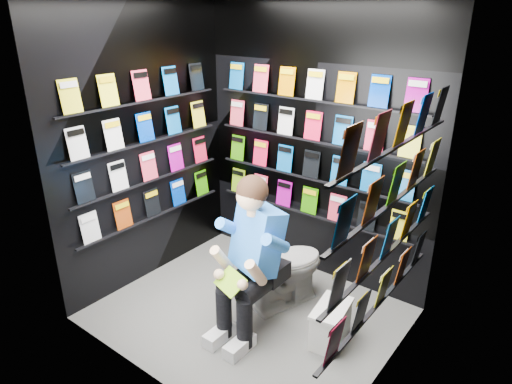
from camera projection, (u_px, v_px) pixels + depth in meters
The scene contains 13 objects.
floor at pixel (248, 313), 3.99m from camera, with size 2.40×2.40×0.00m, color #61615F.
wall_back at pixel (314, 145), 4.24m from camera, with size 2.40×0.04×2.60m, color black.
wall_front at pixel (144, 217), 2.77m from camera, with size 2.40×0.04×2.60m, color black.
wall_left at pixel (145, 147), 4.19m from camera, with size 0.04×2.00×2.60m, color black.
wall_right at pixel (398, 213), 2.83m from camera, with size 0.04×2.00×2.60m, color black.
comics_back at pixel (312, 145), 4.22m from camera, with size 2.10×0.06×1.37m, color #EF1845, non-canonical shape.
comics_left at pixel (147, 147), 4.17m from camera, with size 0.06×1.70×1.37m, color #EF1845, non-canonical shape.
comics_right at pixel (393, 211), 2.84m from camera, with size 0.06×1.70×1.37m, color #EF1845, non-canonical shape.
toilet at pixel (285, 266), 4.03m from camera, with size 0.42×0.75×0.73m, color silver.
longbox at pixel (330, 325), 3.61m from camera, with size 0.21×0.39×0.29m, color silver.
longbox_lid at pixel (332, 308), 3.55m from camera, with size 0.23×0.41×0.03m, color silver.
reader at pixel (259, 240), 3.59m from camera, with size 0.55×0.80×1.47m, color blue, non-canonical shape.
held_comic at pixel (230, 282), 3.41m from camera, with size 0.26×0.01×0.18m, color green.
Camera 1 is at (2.07, -2.58, 2.47)m, focal length 32.00 mm.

